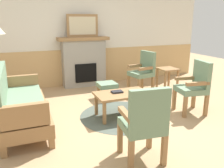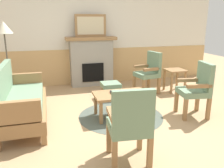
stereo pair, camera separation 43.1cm
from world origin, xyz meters
TOP-DOWN VIEW (x-y plane):
  - ground_plane at (0.00, 0.00)m, footprint 14.00×14.00m
  - wall_back at (0.00, 2.60)m, footprint 7.20×0.14m
  - fireplace at (0.00, 2.35)m, footprint 1.30×0.44m
  - framed_picture at (0.00, 2.35)m, footprint 0.80×0.04m
  - couch at (-1.61, 0.28)m, footprint 0.70×1.80m
  - coffee_table at (0.09, 0.10)m, footprint 0.96×0.56m
  - round_rug at (0.09, 0.10)m, footprint 1.54×1.54m
  - book_on_table at (0.02, 0.15)m, footprint 0.20×0.14m
  - footstool at (0.19, 1.12)m, footprint 0.40×0.40m
  - armchair_near_fireplace at (1.42, -0.23)m, footprint 0.55×0.55m
  - armchair_by_window_left at (1.18, 1.28)m, footprint 0.56×0.56m
  - armchair_front_left at (-0.25, -1.30)m, footprint 0.53×0.53m
  - side_table at (1.82, 1.19)m, footprint 0.44×0.44m
  - floor_lamp_by_couch at (-1.94, 1.66)m, footprint 0.36×0.36m

SIDE VIEW (x-z plane):
  - ground_plane at x=0.00m, z-range 0.00..0.00m
  - round_rug at x=0.09m, z-range 0.00..0.01m
  - footstool at x=0.19m, z-range 0.10..0.46m
  - coffee_table at x=0.09m, z-range 0.17..0.61m
  - couch at x=-1.61m, z-range -0.09..0.89m
  - side_table at x=1.82m, z-range 0.16..0.71m
  - book_on_table at x=0.02m, z-range 0.44..0.47m
  - armchair_near_fireplace at x=1.42m, z-range 0.05..1.03m
  - armchair_by_window_left at x=1.18m, z-range 0.05..1.03m
  - armchair_front_left at x=-0.25m, z-range 0.05..1.03m
  - fireplace at x=0.00m, z-range 0.01..1.29m
  - wall_back at x=0.00m, z-range -0.04..2.66m
  - floor_lamp_by_couch at x=-1.94m, z-range 0.61..2.29m
  - framed_picture at x=0.00m, z-range 1.28..1.84m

